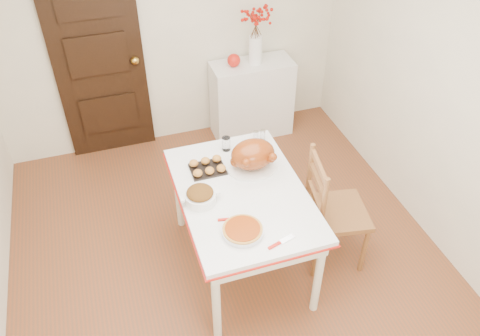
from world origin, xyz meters
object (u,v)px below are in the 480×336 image
object	(u,v)px
kitchen_table	(242,229)
pumpkin_pie	(243,230)
turkey_platter	(253,156)
chair_oak	(337,210)
sideboard	(252,99)

from	to	relation	value
kitchen_table	pumpkin_pie	xyz separation A→B (m)	(-0.13, -0.39, 0.43)
pumpkin_pie	turkey_platter	bearing A→B (deg)	65.07
chair_oak	turkey_platter	size ratio (longest dim) A/B	2.62
kitchen_table	turkey_platter	bearing A→B (deg)	54.54
sideboard	turkey_platter	xyz separation A→B (m)	(-0.53, -1.53, 0.50)
turkey_platter	kitchen_table	bearing A→B (deg)	-120.77
sideboard	pumpkin_pie	xyz separation A→B (m)	(-0.82, -2.14, 0.41)
sideboard	pumpkin_pie	world-z (taller)	pumpkin_pie
chair_oak	pumpkin_pie	bearing A→B (deg)	115.85
kitchen_table	chair_oak	bearing A→B (deg)	-11.06
chair_oak	kitchen_table	bearing A→B (deg)	89.03
sideboard	kitchen_table	bearing A→B (deg)	-111.54
kitchen_table	sideboard	bearing A→B (deg)	68.46
sideboard	pumpkin_pie	bearing A→B (deg)	-110.90
chair_oak	pumpkin_pie	xyz separation A→B (m)	(-0.86, -0.24, 0.31)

